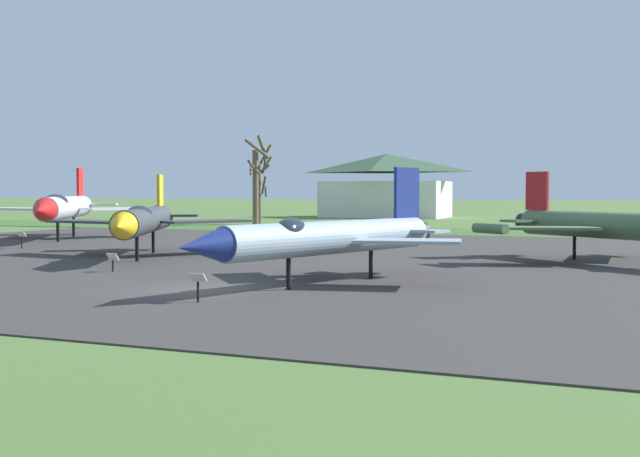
{
  "coord_description": "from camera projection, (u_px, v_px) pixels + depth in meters",
  "views": [
    {
      "loc": [
        15.06,
        -24.95,
        3.62
      ],
      "look_at": [
        -1.53,
        15.03,
        1.59
      ],
      "focal_mm": 44.88,
      "sensor_mm": 36.0,
      "label": 1
    }
  ],
  "objects": [
    {
      "name": "ground_plane",
      "position": [
        200.0,
        291.0,
        28.96
      ],
      "size": [
        600.0,
        600.0,
        0.0
      ],
      "primitive_type": "plane",
      "color": "#4C6B33"
    },
    {
      "name": "asphalt_apron",
      "position": [
        343.0,
        259.0,
        42.33
      ],
      "size": [
        73.28,
        48.32,
        0.05
      ],
      "primitive_type": "cube",
      "color": "#383533",
      "rests_on": "ground"
    },
    {
      "name": "grass_verge_strip",
      "position": [
        465.0,
        232.0,
        70.16
      ],
      "size": [
        133.28,
        12.0,
        0.06
      ],
      "primitive_type": "cube",
      "color": "#3C602A",
      "rests_on": "ground"
    },
    {
      "name": "jet_fighter_front_left",
      "position": [
        145.0,
        220.0,
        43.07
      ],
      "size": [
        10.57,
        13.72,
        4.63
      ],
      "color": "#33383D",
      "rests_on": "ground"
    },
    {
      "name": "info_placard_front_left",
      "position": [
        113.0,
        260.0,
        35.4
      ],
      "size": [
        0.54,
        0.24,
        0.87
      ],
      "color": "black",
      "rests_on": "ground"
    },
    {
      "name": "jet_fighter_front_right",
      "position": [
        621.0,
        225.0,
        39.04
      ],
      "size": [
        13.18,
        12.28,
        4.68
      ],
      "color": "#4C6B47",
      "rests_on": "ground"
    },
    {
      "name": "jet_fighter_rear_center",
      "position": [
        325.0,
        237.0,
        30.35
      ],
      "size": [
        9.11,
        13.29,
        4.63
      ],
      "color": "#8EA3B2",
      "rests_on": "ground"
    },
    {
      "name": "info_placard_rear_center",
      "position": [
        198.0,
        284.0,
        25.65
      ],
      "size": [
        0.55,
        0.29,
        1.01
      ],
      "color": "black",
      "rests_on": "ground"
    },
    {
      "name": "jet_fighter_rear_right",
      "position": [
        65.0,
        207.0,
        59.25
      ],
      "size": [
        13.45,
        16.43,
        5.5
      ],
      "color": "silver",
      "rests_on": "ground"
    },
    {
      "name": "info_placard_rear_right",
      "position": [
        22.0,
        238.0,
        49.6
      ],
      "size": [
        0.6,
        0.27,
        1.11
      ],
      "color": "black",
      "rests_on": "ground"
    },
    {
      "name": "bare_tree_far_left",
      "position": [
        260.0,
        189.0,
        86.36
      ],
      "size": [
        2.38,
        2.36,
        7.88
      ],
      "color": "brown",
      "rests_on": "ground"
    },
    {
      "name": "bare_tree_left_of_center",
      "position": [
        257.0,
        179.0,
        84.61
      ],
      "size": [
        2.58,
        3.84,
        9.48
      ],
      "color": "brown",
      "rests_on": "ground"
    },
    {
      "name": "visitor_building",
      "position": [
        386.0,
        186.0,
        110.46
      ],
      "size": [
        17.58,
        11.64,
        8.75
      ],
      "color": "silver",
      "rests_on": "ground"
    }
  ]
}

